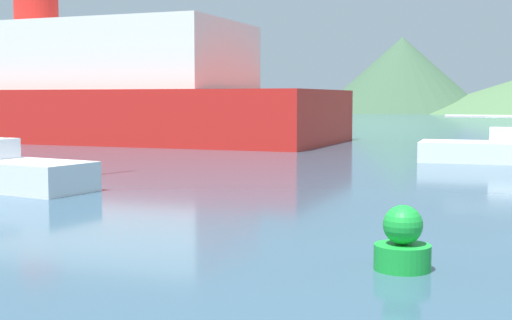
# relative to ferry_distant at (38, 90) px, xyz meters

# --- Properties ---
(ferry_distant) EXTENTS (35.05, 17.10, 7.73)m
(ferry_distant) POSITION_rel_ferry_distant_xyz_m (0.00, 0.00, 0.00)
(ferry_distant) COLOR red
(ferry_distant) RESTS_ON ground_plane
(buoy_marker) EXTENTS (0.75, 0.75, 0.86)m
(buoy_marker) POSITION_rel_ferry_distant_xyz_m (18.45, -28.65, -2.34)
(buoy_marker) COLOR green
(buoy_marker) RESTS_ON ground_plane
(hill_west) EXTENTS (47.34, 47.34, 13.17)m
(hill_west) POSITION_rel_ferry_distant_xyz_m (-36.97, 74.35, 3.89)
(hill_west) COLOR #4C6647
(hill_west) RESTS_ON ground_plane
(hill_central) EXTENTS (38.07, 38.07, 7.06)m
(hill_central) POSITION_rel_ferry_distant_xyz_m (-6.79, 63.65, 0.83)
(hill_central) COLOR #38563D
(hill_central) RESTS_ON ground_plane
(hill_east) EXTENTS (26.23, 26.23, 11.71)m
(hill_east) POSITION_rel_ferry_distant_xyz_m (24.46, 75.63, 3.16)
(hill_east) COLOR #38563D
(hill_east) RESTS_ON ground_plane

